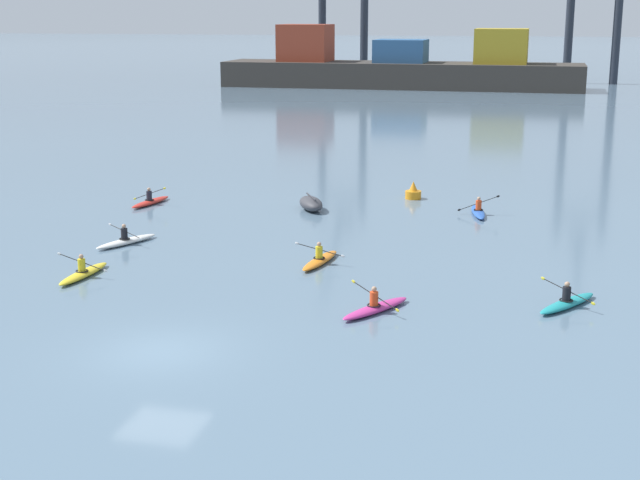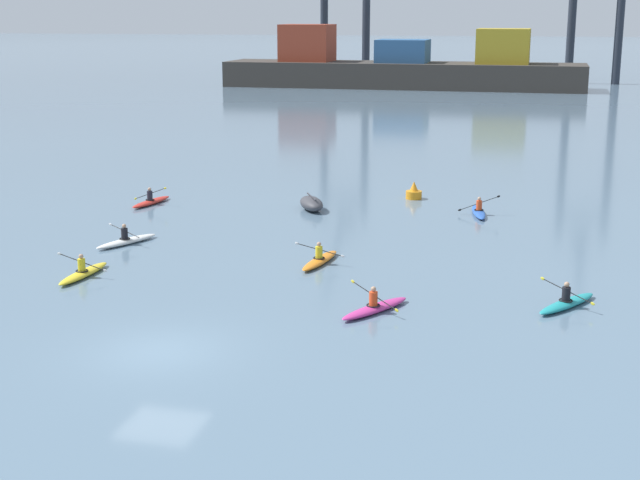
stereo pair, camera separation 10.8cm
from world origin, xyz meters
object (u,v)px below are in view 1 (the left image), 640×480
(capsized_dinghy, at_px, (311,204))
(kayak_red, at_px, (150,201))
(kayak_yellow, at_px, (83,273))
(channel_buoy, at_px, (413,192))
(kayak_blue, at_px, (478,211))
(container_barge, at_px, (400,67))
(kayak_white, at_px, (126,241))
(kayak_teal, at_px, (567,302))
(kayak_magenta, at_px, (375,307))
(kayak_orange, at_px, (320,260))

(capsized_dinghy, xyz_separation_m, kayak_red, (-8.90, -0.67, -0.18))
(kayak_red, bearing_deg, kayak_yellow, -76.77)
(channel_buoy, bearing_deg, kayak_blue, -40.72)
(capsized_dinghy, bearing_deg, container_barge, 95.64)
(container_barge, relative_size, kayak_yellow, 14.49)
(kayak_white, height_order, kayak_yellow, same)
(container_barge, distance_m, kayak_white, 91.59)
(channel_buoy, relative_size, kayak_red, 0.29)
(container_barge, bearing_deg, kayak_yellow, -88.54)
(capsized_dinghy, relative_size, kayak_teal, 0.88)
(container_barge, relative_size, kayak_magenta, 15.31)
(kayak_teal, bearing_deg, kayak_yellow, -178.15)
(container_barge, height_order, kayak_blue, container_barge)
(kayak_white, distance_m, kayak_magenta, 14.46)
(kayak_yellow, bearing_deg, kayak_red, 103.23)
(capsized_dinghy, relative_size, kayak_yellow, 0.82)
(kayak_magenta, bearing_deg, channel_buoy, 94.36)
(kayak_yellow, xyz_separation_m, kayak_blue, (14.39, 15.43, 0.00))
(kayak_orange, bearing_deg, container_barge, 96.85)
(kayak_teal, bearing_deg, capsized_dinghy, 133.07)
(kayak_blue, bearing_deg, kayak_yellow, -132.99)
(kayak_yellow, height_order, kayak_red, kayak_red)
(kayak_teal, height_order, kayak_white, same)
(channel_buoy, xyz_separation_m, kayak_teal, (8.10, -18.16, -0.19))
(channel_buoy, xyz_separation_m, kayak_magenta, (1.55, -20.36, -0.19))
(capsized_dinghy, xyz_separation_m, kayak_orange, (3.00, -10.31, -0.18))
(channel_buoy, bearing_deg, container_barge, 99.45)
(channel_buoy, distance_m, kayak_yellow, 21.51)
(kayak_orange, bearing_deg, channel_buoy, 82.77)
(channel_buoy, relative_size, kayak_magenta, 0.31)
(kayak_red, relative_size, kayak_orange, 1.00)
(capsized_dinghy, bearing_deg, kayak_magenta, -68.24)
(container_barge, height_order, kayak_teal, container_barge)
(channel_buoy, relative_size, kayak_yellow, 0.29)
(capsized_dinghy, xyz_separation_m, kayak_white, (-6.31, -9.18, -0.18))
(kayak_teal, relative_size, kayak_magenta, 0.98)
(channel_buoy, height_order, kayak_magenta, channel_buoy)
(channel_buoy, relative_size, kayak_teal, 0.31)
(channel_buoy, distance_m, kayak_orange, 14.73)
(capsized_dinghy, height_order, kayak_blue, kayak_blue)
(capsized_dinghy, height_order, channel_buoy, channel_buoy)
(channel_buoy, bearing_deg, kayak_teal, -65.97)
(container_barge, distance_m, kayak_teal, 98.53)
(kayak_white, relative_size, kayak_magenta, 1.03)
(kayak_white, relative_size, kayak_red, 0.97)
(kayak_magenta, xyz_separation_m, kayak_orange, (-3.40, 5.74, 0.00))
(kayak_magenta, bearing_deg, kayak_blue, 82.24)
(capsized_dinghy, distance_m, kayak_teal, 18.97)
(kayak_teal, xyz_separation_m, kayak_magenta, (-6.55, -2.19, -0.00))
(channel_buoy, relative_size, kayak_blue, 0.29)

